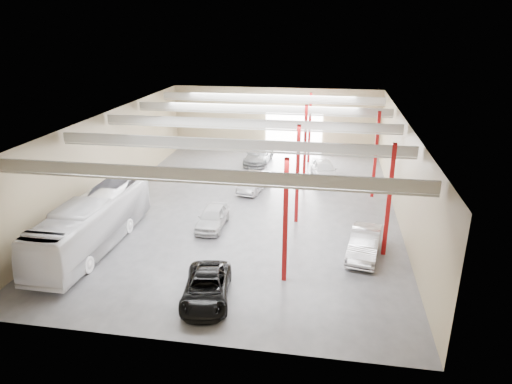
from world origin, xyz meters
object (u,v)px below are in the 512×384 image
(coach_bus, at_px, (93,223))
(car_right_near, at_px, (365,243))
(car_row_a, at_px, (213,217))
(car_right_far, at_px, (324,170))
(car_row_b, at_px, (254,182))
(car_row_c, at_px, (259,155))
(black_sedan, at_px, (207,288))

(coach_bus, relative_size, car_right_near, 2.39)
(car_row_a, bearing_deg, car_right_near, -13.87)
(car_row_a, relative_size, car_right_near, 0.88)
(car_right_far, bearing_deg, coach_bus, -143.61)
(coach_bus, bearing_deg, car_row_b, 55.78)
(car_row_a, xyz_separation_m, car_row_c, (0.69, 15.89, 0.07))
(coach_bus, distance_m, car_row_c, 21.30)
(car_row_b, height_order, car_right_far, car_right_far)
(car_row_a, xyz_separation_m, car_row_b, (1.58, 7.76, 0.02))
(black_sedan, height_order, car_right_near, car_right_near)
(car_row_b, relative_size, car_right_far, 0.91)
(coach_bus, distance_m, car_right_near, 16.83)
(car_row_b, xyz_separation_m, car_right_near, (8.56, -10.26, 0.05))
(car_row_a, bearing_deg, car_right_far, 58.18)
(black_sedan, height_order, car_row_a, car_row_a)
(coach_bus, xyz_separation_m, car_row_c, (7.28, 20.00, -0.82))
(black_sedan, relative_size, car_row_c, 0.90)
(car_row_a, height_order, car_right_far, car_right_far)
(car_row_c, relative_size, car_right_far, 1.11)
(car_row_c, bearing_deg, coach_bus, -105.99)
(coach_bus, bearing_deg, car_row_a, 32.28)
(car_row_b, relative_size, car_right_near, 0.93)
(car_row_b, distance_m, car_right_far, 7.07)
(car_row_a, distance_m, car_right_near, 10.45)
(car_row_b, bearing_deg, car_right_near, -39.69)
(car_row_b, height_order, car_right_near, car_right_near)
(car_row_a, relative_size, car_row_c, 0.78)
(car_row_c, height_order, car_right_near, car_row_c)
(coach_bus, relative_size, car_row_c, 2.10)
(car_right_near, distance_m, car_right_far, 14.63)
(car_row_b, bearing_deg, car_row_c, 106.77)
(car_right_near, height_order, car_right_far, car_right_far)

